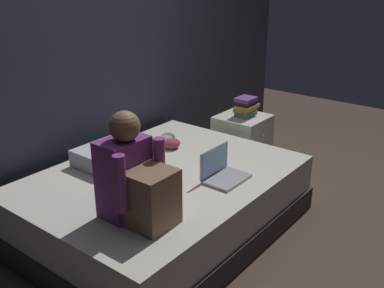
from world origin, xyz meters
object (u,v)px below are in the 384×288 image
object	(u,v)px
nightstand	(242,143)
book_stack	(246,107)
person_sitting	(135,179)
clothes_pile	(168,140)
bed	(163,202)
laptop	(222,172)
pillow	(113,153)

from	to	relation	value
nightstand	book_stack	xyz separation A→B (m)	(0.02, -0.01, 0.36)
person_sitting	clothes_pile	bearing A→B (deg)	31.68
bed	laptop	xyz separation A→B (m)	(0.20, -0.39, 0.29)
book_stack	laptop	bearing A→B (deg)	-155.96
nightstand	pillow	world-z (taller)	pillow
person_sitting	laptop	xyz separation A→B (m)	(0.75, -0.10, -0.20)
laptop	clothes_pile	bearing A→B (deg)	70.29
bed	person_sitting	world-z (taller)	person_sitting
pillow	clothes_pile	size ratio (longest dim) A/B	2.29
pillow	person_sitting	bearing A→B (deg)	-123.83
pillow	book_stack	bearing A→B (deg)	-13.69
nightstand	laptop	distance (m)	1.24
bed	nightstand	xyz separation A→B (m)	(1.30, 0.13, 0.04)
laptop	book_stack	bearing A→B (deg)	24.04
nightstand	laptop	world-z (taller)	laptop
bed	pillow	bearing A→B (deg)	97.08
nightstand	clothes_pile	bearing A→B (deg)	166.06
bed	book_stack	bearing A→B (deg)	4.93
pillow	book_stack	xyz separation A→B (m)	(1.38, -0.34, 0.11)
laptop	book_stack	distance (m)	1.24
person_sitting	laptop	bearing A→B (deg)	-7.91
nightstand	person_sitting	world-z (taller)	person_sitting
nightstand	pillow	size ratio (longest dim) A/B	0.97
bed	clothes_pile	size ratio (longest dim) A/B	8.18
bed	book_stack	world-z (taller)	book_stack
clothes_pile	person_sitting	bearing A→B (deg)	-148.32
laptop	bed	bearing A→B (deg)	116.96
bed	person_sitting	xyz separation A→B (m)	(-0.55, -0.28, 0.48)
bed	pillow	world-z (taller)	pillow
person_sitting	pillow	xyz separation A→B (m)	(0.49, 0.73, -0.19)
nightstand	person_sitting	distance (m)	1.94
nightstand	person_sitting	size ratio (longest dim) A/B	0.83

